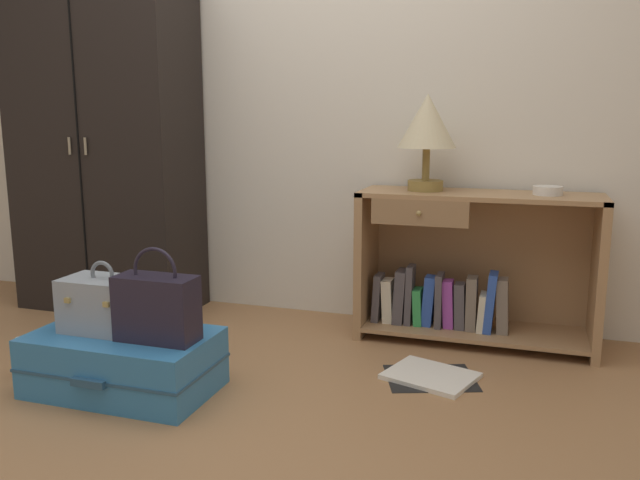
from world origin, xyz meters
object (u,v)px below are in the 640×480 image
(bookshelf, at_px, (468,271))
(bowl, at_px, (548,191))
(open_book_on_floor, at_px, (431,376))
(handbag, at_px, (157,307))
(suitcase_large, at_px, (124,362))
(train_case, at_px, (104,304))
(wardrobe, at_px, (105,144))
(table_lamp, at_px, (427,126))
(bottle, at_px, (22,358))

(bookshelf, bearing_deg, bowl, -0.89)
(bowl, distance_m, open_book_on_floor, 1.01)
(bowl, height_order, handbag, bowl)
(suitcase_large, height_order, train_case, train_case)
(open_book_on_floor, bearing_deg, wardrobe, 165.21)
(bookshelf, height_order, table_lamp, table_lamp)
(wardrobe, height_order, train_case, wardrobe)
(handbag, bearing_deg, train_case, 172.42)
(bookshelf, bearing_deg, handbag, -134.51)
(bookshelf, distance_m, handbag, 1.51)
(handbag, bearing_deg, open_book_on_floor, 28.43)
(table_lamp, height_order, suitcase_large, table_lamp)
(wardrobe, xyz_separation_m, bookshelf, (2.00, 0.04, -0.59))
(wardrobe, relative_size, train_case, 5.80)
(bowl, height_order, train_case, bowl)
(wardrobe, distance_m, open_book_on_floor, 2.18)
(train_case, distance_m, open_book_on_floor, 1.37)
(bowl, xyz_separation_m, handbag, (-1.40, -1.07, -0.38))
(suitcase_large, relative_size, bottle, 4.34)
(train_case, relative_size, bottle, 1.91)
(wardrobe, height_order, bowl, wardrobe)
(open_book_on_floor, bearing_deg, handbag, -151.57)
(handbag, distance_m, bottle, 0.74)
(wardrobe, bearing_deg, open_book_on_floor, -14.79)
(bottle, bearing_deg, wardrobe, 104.44)
(wardrobe, xyz_separation_m, table_lamp, (1.78, 0.04, 0.11))
(wardrobe, xyz_separation_m, bottle, (0.26, -1.01, -0.85))
(table_lamp, height_order, train_case, table_lamp)
(table_lamp, xyz_separation_m, bowl, (0.56, 0.00, -0.29))
(train_case, distance_m, handbag, 0.27)
(bookshelf, bearing_deg, suitcase_large, -139.55)
(wardrobe, bearing_deg, bookshelf, 1.25)
(train_case, relative_size, handbag, 0.88)
(bookshelf, height_order, bottle, bookshelf)
(bookshelf, distance_m, suitcase_large, 1.64)
(bookshelf, relative_size, train_case, 3.51)
(bottle, distance_m, open_book_on_floor, 1.73)
(wardrobe, height_order, handbag, wardrobe)
(suitcase_large, bearing_deg, bottle, -179.49)
(bowl, distance_m, train_case, 2.00)
(bottle, bearing_deg, train_case, 2.36)
(wardrobe, relative_size, handbag, 5.10)
(wardrobe, xyz_separation_m, bowl, (2.34, 0.04, -0.18))
(table_lamp, bearing_deg, bookshelf, 1.77)
(table_lamp, xyz_separation_m, open_book_on_floor, (0.13, -0.54, -1.03))
(handbag, bearing_deg, suitcase_large, 172.90)
(suitcase_large, bearing_deg, open_book_on_floor, 23.66)
(bookshelf, height_order, train_case, bookshelf)
(table_lamp, height_order, bottle, table_lamp)
(suitcase_large, height_order, open_book_on_floor, suitcase_large)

